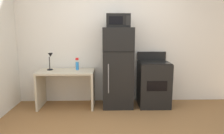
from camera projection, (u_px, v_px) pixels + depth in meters
wall_back_white at (118, 42)px, 4.50m from camera, size 5.00×0.10×2.60m
desk at (67, 82)px, 4.24m from camera, size 1.11×0.62×0.75m
desk_lamp at (50, 59)px, 4.21m from camera, size 0.14×0.12×0.35m
spray_bottle at (77, 65)px, 4.27m from camera, size 0.06×0.06×0.25m
refrigerator at (118, 68)px, 4.23m from camera, size 0.60×0.61×1.61m
microwave at (118, 21)px, 4.04m from camera, size 0.46×0.35×0.26m
oven_range at (153, 84)px, 4.30m from camera, size 0.62×0.61×1.10m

